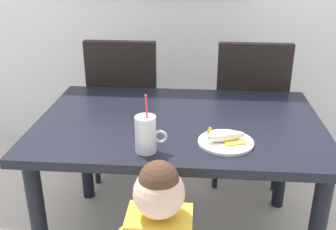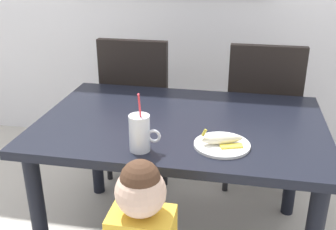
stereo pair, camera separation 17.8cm
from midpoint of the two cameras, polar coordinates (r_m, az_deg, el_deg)
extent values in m
cube|color=black|center=(1.89, -1.08, -1.30)|extent=(1.33, 0.89, 0.04)
cylinder|color=black|center=(1.91, -20.55, -14.80)|extent=(0.07, 0.07, 0.66)
cylinder|color=black|center=(2.48, -13.81, -4.80)|extent=(0.07, 0.07, 0.66)
cylinder|color=black|center=(2.39, 14.06, -5.88)|extent=(0.07, 0.07, 0.66)
cube|color=black|center=(2.68, -7.53, 0.62)|extent=(0.44, 0.44, 0.06)
cube|color=black|center=(2.40, -8.82, 4.77)|extent=(0.42, 0.05, 0.48)
cylinder|color=black|center=(2.92, -2.87, -2.45)|extent=(0.04, 0.04, 0.42)
cylinder|color=black|center=(2.99, -10.12, -2.15)|extent=(0.04, 0.04, 0.42)
cylinder|color=black|center=(2.58, -3.96, -6.05)|extent=(0.04, 0.04, 0.42)
cylinder|color=black|center=(2.66, -12.12, -5.60)|extent=(0.04, 0.04, 0.42)
cube|color=black|center=(2.64, 9.22, 0.16)|extent=(0.44, 0.44, 0.06)
cube|color=black|center=(2.36, 9.94, 4.34)|extent=(0.42, 0.05, 0.48)
cylinder|color=black|center=(2.93, 12.39, -2.86)|extent=(0.04, 0.04, 0.42)
cylinder|color=black|center=(2.90, 4.93, -2.65)|extent=(0.04, 0.04, 0.42)
cylinder|color=black|center=(2.60, 13.37, -6.50)|extent=(0.04, 0.04, 0.42)
cylinder|color=black|center=(2.56, 4.90, -6.31)|extent=(0.04, 0.04, 0.42)
sphere|color=beige|center=(1.31, -5.26, -11.17)|extent=(0.17, 0.17, 0.17)
sphere|color=#472D1E|center=(1.29, -5.33, -9.44)|extent=(0.13, 0.13, 0.13)
cylinder|color=silver|center=(1.57, -6.47, -2.83)|extent=(0.08, 0.08, 0.15)
cylinder|color=beige|center=(1.58, -6.42, -3.80)|extent=(0.07, 0.07, 0.08)
torus|color=silver|center=(1.56, -4.36, -3.17)|extent=(0.06, 0.01, 0.06)
cylinder|color=#E5333F|center=(1.53, -6.32, -0.67)|extent=(0.01, 0.05, 0.22)
cylinder|color=white|center=(1.66, 5.23, -3.96)|extent=(0.23, 0.23, 0.01)
ellipsoid|color=#F4EAC6|center=(1.65, 5.22, -3.12)|extent=(0.18, 0.10, 0.04)
cube|color=yellow|center=(1.63, 6.60, -4.06)|extent=(0.10, 0.06, 0.01)
cube|color=yellow|center=(1.69, 5.43, -3.02)|extent=(0.10, 0.06, 0.01)
cylinder|color=yellow|center=(1.61, 2.74, -2.36)|extent=(0.03, 0.02, 0.03)
camera|label=1|loc=(0.09, -92.86, -1.21)|focal=42.67mm
camera|label=2|loc=(0.09, 87.14, 1.21)|focal=42.67mm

